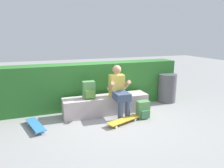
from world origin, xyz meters
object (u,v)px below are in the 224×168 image
object	(u,v)px
backpack_on_ground	(143,110)
trash_bin	(167,88)
person_skater	(119,89)
bench_main	(106,105)
backpack_on_bench	(89,90)
skateboard_beside_bench	(35,125)
skateboard_near_person	(124,120)

from	to	relation	value
backpack_on_ground	trash_bin	bearing A→B (deg)	34.70
person_skater	trash_bin	size ratio (longest dim) A/B	1.47
bench_main	person_skater	world-z (taller)	person_skater
person_skater	backpack_on_bench	distance (m)	0.70
bench_main	skateboard_beside_bench	bearing A→B (deg)	-169.28
skateboard_beside_bench	backpack_on_ground	world-z (taller)	backpack_on_ground
skateboard_near_person	trash_bin	xyz separation A→B (m)	(1.75, 0.97, 0.33)
skateboard_near_person	backpack_on_ground	size ratio (longest dim) A/B	2.05
bench_main	backpack_on_ground	world-z (taller)	bench_main
person_skater	skateboard_beside_bench	world-z (taller)	person_skater
person_skater	skateboard_beside_bench	xyz separation A→B (m)	(-1.87, -0.09, -0.56)
skateboard_near_person	backpack_on_bench	distance (m)	1.06
skateboard_near_person	person_skater	bearing A→B (deg)	80.97
bench_main	backpack_on_bench	size ratio (longest dim) A/B	5.17
person_skater	backpack_on_bench	world-z (taller)	person_skater
trash_bin	person_skater	bearing A→B (deg)	-163.91
person_skater	skateboard_near_person	distance (m)	0.75
skateboard_near_person	trash_bin	world-z (taller)	trash_bin
backpack_on_bench	trash_bin	xyz separation A→B (m)	(2.34, 0.28, -0.22)
person_skater	trash_bin	world-z (taller)	person_skater
bench_main	backpack_on_ground	bearing A→B (deg)	-38.84
backpack_on_ground	skateboard_near_person	bearing A→B (deg)	-166.15
bench_main	trash_bin	size ratio (longest dim) A/B	2.58
skateboard_beside_bench	backpack_on_bench	bearing A→B (deg)	13.93
skateboard_beside_bench	backpack_on_ground	bearing A→B (deg)	-6.39
person_skater	bench_main	bearing A→B (deg)	139.02
skateboard_near_person	backpack_on_bench	bearing A→B (deg)	130.45
person_skater	skateboard_near_person	size ratio (longest dim) A/B	1.44
person_skater	trash_bin	bearing A→B (deg)	16.09
backpack_on_ground	trash_bin	world-z (taller)	trash_bin
person_skater	backpack_on_bench	xyz separation A→B (m)	(-0.67, 0.20, -0.01)
skateboard_beside_bench	trash_bin	bearing A→B (deg)	9.25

